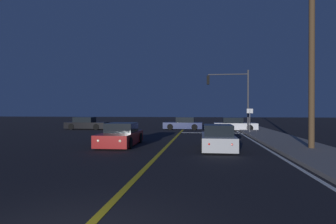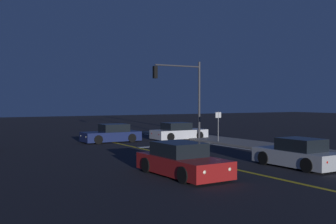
# 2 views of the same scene
# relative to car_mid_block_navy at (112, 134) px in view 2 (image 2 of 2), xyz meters

# --- Properties ---
(lane_line_center) EXTENTS (0.20, 39.63, 0.01)m
(lane_line_center) POSITION_rel_car_mid_block_navy_xyz_m (-0.01, -14.41, -0.58)
(lane_line_center) COLOR gold
(lane_line_center) RESTS_ON ground
(lane_line_edge_right) EXTENTS (0.16, 39.63, 0.01)m
(lane_line_edge_right) POSITION_rel_car_mid_block_navy_xyz_m (5.52, -14.41, -0.58)
(lane_line_edge_right) COLOR white
(lane_line_edge_right) RESTS_ON ground
(stop_bar) EXTENTS (5.78, 0.50, 0.01)m
(stop_bar) POSITION_rel_car_mid_block_navy_xyz_m (2.88, -4.25, -0.58)
(stop_bar) COLOR white
(stop_bar) RESTS_ON ground
(car_mid_block_navy) EXTENTS (4.28, 2.04, 1.34)m
(car_mid_block_navy) POSITION_rel_car_mid_block_navy_xyz_m (0.00, 0.00, 0.00)
(car_mid_block_navy) COLOR navy
(car_mid_block_navy) RESTS_ON ground
(car_far_approaching_silver) EXTENTS (1.82, 4.18, 1.34)m
(car_far_approaching_silver) POSITION_rel_car_mid_block_navy_xyz_m (2.87, -15.03, -0.00)
(car_far_approaching_silver) COLOR #B2B5BA
(car_far_approaching_silver) RESTS_ON ground
(car_lead_oncoming_red) EXTENTS (2.08, 4.53, 1.34)m
(car_lead_oncoming_red) POSITION_rel_car_mid_block_navy_xyz_m (-2.82, -14.02, 0.00)
(car_lead_oncoming_red) COLOR maroon
(car_lead_oncoming_red) RESTS_ON ground
(car_distant_tail_white) EXTENTS (4.41, 2.00, 1.34)m
(car_distant_tail_white) POSITION_rel_car_mid_block_navy_xyz_m (5.39, -0.77, 0.00)
(car_distant_tail_white) COLOR silver
(car_distant_tail_white) RESTS_ON ground
(traffic_signal_near_right) EXTENTS (4.18, 0.28, 6.12)m
(traffic_signal_near_right) POSITION_rel_car_mid_block_navy_xyz_m (5.13, -1.95, 3.50)
(traffic_signal_near_right) COLOR #38383D
(traffic_signal_near_right) RESTS_ON ground
(street_sign_corner) EXTENTS (0.56, 0.11, 2.29)m
(street_sign_corner) POSITION_rel_car_mid_block_navy_xyz_m (6.27, -4.75, 0.97)
(street_sign_corner) COLOR slate
(street_sign_corner) RESTS_ON ground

